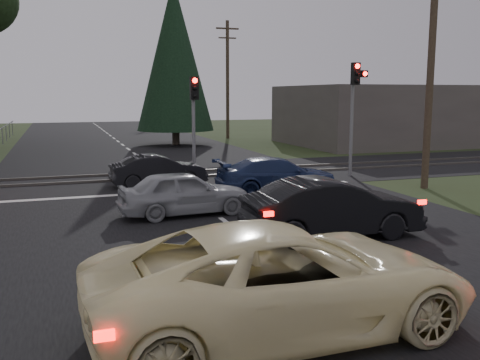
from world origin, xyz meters
name	(u,v)px	position (x,y,z in m)	size (l,w,h in m)	color
ground	(272,257)	(0.00, 0.00, 0.00)	(120.00, 120.00, 0.00)	#293518
road	(174,183)	(0.00, 10.00, 0.01)	(14.00, 100.00, 0.01)	black
rail_corridor	(164,176)	(0.00, 12.00, 0.01)	(120.00, 8.00, 0.01)	black
stop_line	(185,191)	(0.00, 8.20, 0.01)	(13.00, 0.35, 0.00)	silver
rail_near	(168,178)	(0.00, 11.20, 0.05)	(120.00, 0.12, 0.10)	#59544C
rail_far	(161,172)	(0.00, 12.80, 0.05)	(120.00, 0.12, 0.10)	#59544C
traffic_signal_right	(355,97)	(7.55, 9.47, 3.31)	(0.68, 0.48, 4.70)	slate
traffic_signal_center	(194,110)	(1.00, 10.68, 2.81)	(0.32, 0.48, 4.10)	slate
utility_pole_near	(431,57)	(8.50, 6.00, 4.73)	(1.80, 0.26, 9.00)	#4C3D2D
utility_pole_mid	(228,77)	(8.50, 30.00, 4.73)	(1.80, 0.26, 9.00)	#4C3D2D
utility_pole_far	(165,84)	(8.50, 55.00, 4.73)	(1.80, 0.26, 9.00)	#4C3D2D
conifer_tree	(174,56)	(3.50, 26.00, 5.99)	(5.20, 5.20, 11.00)	#473D33
building_right	(392,115)	(18.00, 22.00, 2.00)	(14.00, 10.00, 4.00)	#59514C
cream_coupe	(283,279)	(-1.22, -3.39, 0.79)	(2.61, 5.65, 1.57)	#FFF1B6
dark_hatchback	(332,208)	(1.96, 1.00, 0.71)	(1.50, 4.30, 1.42)	black
silver_car	(184,193)	(-0.85, 4.54, 0.64)	(1.50, 3.73, 1.27)	#979A9E
blue_sedan	(277,176)	(2.95, 6.76, 0.63)	(1.75, 4.31, 1.25)	navy
dark_car_far	(158,171)	(-0.66, 9.66, 0.59)	(1.24, 3.55, 1.17)	black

